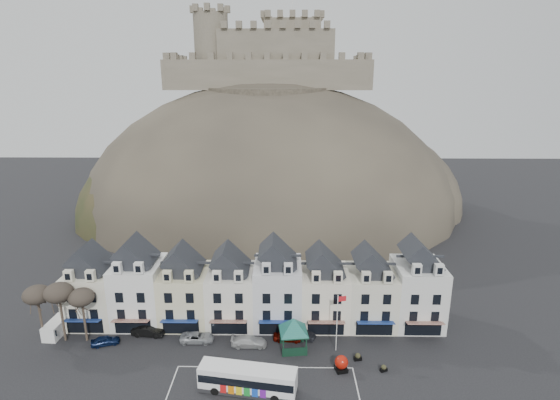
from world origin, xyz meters
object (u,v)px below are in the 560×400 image
(car_navy, at_px, (105,341))
(car_black, at_px, (148,331))
(red_buoy, at_px, (341,363))
(flagpole, at_px, (338,319))
(white_van, at_px, (57,327))
(car_maroon, at_px, (287,336))
(car_silver, at_px, (197,337))
(car_charcoal, at_px, (301,334))
(bus, at_px, (248,378))
(bus_shelter, at_px, (293,325))
(car_white, at_px, (249,341))

(car_navy, bearing_deg, car_black, -85.32)
(red_buoy, height_order, flagpole, flagpole)
(white_van, xyz_separation_m, car_maroon, (32.65, -1.15, -0.39))
(car_navy, height_order, car_silver, car_silver)
(car_charcoal, bearing_deg, white_van, 111.49)
(white_van, bearing_deg, car_black, 2.80)
(bus, height_order, flagpole, flagpole)
(car_maroon, bearing_deg, red_buoy, -131.05)
(white_van, relative_size, car_maroon, 1.22)
(flagpole, bearing_deg, white_van, 175.25)
(bus, relative_size, bus_shelter, 1.59)
(car_silver, relative_size, car_white, 0.95)
(car_navy, height_order, car_charcoal, car_charcoal)
(car_charcoal, bearing_deg, bus_shelter, 179.67)
(bus, bearing_deg, car_navy, 165.60)
(bus, relative_size, red_buoy, 5.58)
(car_white, bearing_deg, flagpole, -94.18)
(bus, relative_size, car_navy, 3.12)
(car_navy, distance_m, car_maroon, 24.83)
(flagpole, xyz_separation_m, car_black, (-26.19, 3.07, -3.94))
(car_black, bearing_deg, bus, -120.70)
(bus_shelter, bearing_deg, flagpole, -7.62)
(flagpole, bearing_deg, red_buoy, -88.72)
(white_van, height_order, car_silver, white_van)
(white_van, distance_m, car_maroon, 32.67)
(car_maroon, bearing_deg, car_white, 106.58)
(car_black, xyz_separation_m, car_silver, (7.16, -1.35, -0.11))
(flagpole, relative_size, car_black, 1.80)
(bus_shelter, xyz_separation_m, car_white, (-6.00, 0.68, -2.93))
(car_navy, distance_m, car_white, 19.60)
(car_black, bearing_deg, white_van, 95.01)
(red_buoy, height_order, car_charcoal, red_buoy)
(car_navy, relative_size, car_maroon, 0.96)
(car_white, height_order, car_maroon, car_white)
(flagpole, height_order, car_white, flagpole)
(flagpole, bearing_deg, car_silver, 174.84)
(car_black, bearing_deg, car_silver, -94.82)
(white_van, relative_size, car_black, 1.03)
(bus_shelter, relative_size, car_black, 1.60)
(bus_shelter, bearing_deg, car_maroon, 105.63)
(flagpole, height_order, car_silver, flagpole)
(bus_shelter, height_order, car_navy, bus_shelter)
(car_silver, xyz_separation_m, car_white, (7.24, -0.92, 0.06))
(white_van, distance_m, car_black, 13.05)
(bus, height_order, car_black, bus)
(car_silver, bearing_deg, car_navy, 93.34)
(car_navy, relative_size, car_silver, 0.82)
(car_maroon, bearing_deg, car_silver, 94.26)
(bus_shelter, relative_size, car_white, 1.52)
(flagpole, bearing_deg, bus, -144.22)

